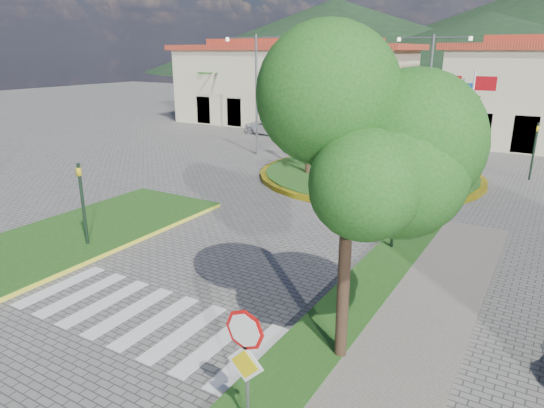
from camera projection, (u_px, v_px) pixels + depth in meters
The scene contains 17 objects.
median_left at pixel (54, 243), 18.11m from camera, with size 5.00×14.00×0.18m, color #214A15.
crosswalk at pixel (140, 316), 13.32m from camera, with size 8.00×3.00×0.01m, color silver.
roundabout_island at pixel (369, 174), 27.97m from camera, with size 12.70×12.70×6.00m.
stop_sign at pixel (246, 352), 8.71m from camera, with size 0.80×0.11×2.65m.
deciduous_tree at pixel (350, 142), 9.87m from camera, with size 3.60×3.60×6.80m.
traffic_light_left at pixel (82, 198), 17.32m from camera, with size 0.15×0.18×3.20m.
traffic_light_right at pixel (395, 200), 17.06m from camera, with size 0.15×0.18×3.20m.
traffic_light_far at pixel (535, 146), 26.79m from camera, with size 0.18×0.15×3.20m.
direction_sign_west at pixel (389, 100), 35.27m from camera, with size 1.60×0.14×5.20m.
direction_sign_east at pixel (461, 104), 32.82m from camera, with size 1.60×0.14×5.20m.
street_lamp_centre at pixel (429, 89), 32.72m from camera, with size 4.80×0.16×8.00m.
street_lamp_west at pixel (256, 89), 32.72m from camera, with size 4.80×0.16×8.00m.
building_left at pixel (291, 84), 46.79m from camera, with size 23.32×9.54×8.05m.
hill_far_west at pixel (335, 37), 148.13m from camera, with size 140.00×140.00×22.00m, color black.
hill_near_back at pixel (486, 46), 118.79m from camera, with size 110.00×110.00×16.00m, color black.
white_van at pixel (271, 127), 41.93m from camera, with size 2.09×4.54×1.26m, color silver.
car_dark_a at pixel (317, 133), 38.72m from camera, with size 1.58×3.93×1.34m, color black.
Camera 1 is at (9.16, -4.22, 6.96)m, focal length 32.00 mm.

